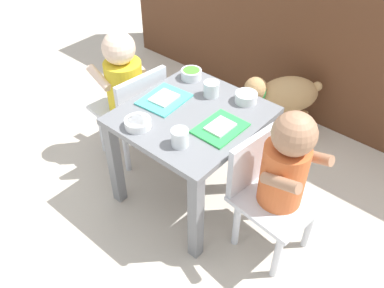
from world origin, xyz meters
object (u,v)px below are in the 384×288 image
at_px(food_tray_left, 164,99).
at_px(cereal_bowl_left_side, 138,123).
at_px(veggie_bowl_far, 246,97).
at_px(dog, 284,95).
at_px(seated_child_left, 126,84).
at_px(veggie_bowl_near, 191,74).
at_px(water_cup_left, 180,139).
at_px(water_cup_right, 211,90).
at_px(dining_table, 192,131).
at_px(food_tray_right, 220,128).
at_px(seated_child_right, 282,170).

distance_m(food_tray_left, cereal_bowl_left_side, 0.19).
bearing_deg(veggie_bowl_far, dog, 97.32).
xyz_separation_m(seated_child_left, veggie_bowl_near, (0.24, 0.17, 0.07)).
xyz_separation_m(water_cup_left, cereal_bowl_left_side, (-0.19, -0.03, -0.01)).
xyz_separation_m(seated_child_left, water_cup_right, (0.39, 0.12, 0.07)).
height_order(dining_table, food_tray_left, food_tray_left).
bearing_deg(water_cup_left, veggie_bowl_far, 86.59).
relative_size(water_cup_left, veggie_bowl_far, 0.72).
height_order(food_tray_right, veggie_bowl_far, veggie_bowl_far).
distance_m(seated_child_left, veggie_bowl_far, 0.56).
height_order(dining_table, dog, dining_table).
relative_size(dog, water_cup_right, 5.53).
xyz_separation_m(water_cup_right, veggie_bowl_near, (-0.15, 0.05, -0.01)).
distance_m(food_tray_right, water_cup_right, 0.23).
relative_size(seated_child_left, veggie_bowl_far, 7.19).
relative_size(water_cup_right, veggie_bowl_far, 0.73).
bearing_deg(veggie_bowl_near, cereal_bowl_left_side, -79.29).
bearing_deg(veggie_bowl_near, seated_child_right, -18.99).
xyz_separation_m(dog, water_cup_right, (-0.08, -0.51, 0.25)).
relative_size(food_tray_left, food_tray_right, 1.07).
relative_size(food_tray_right, veggie_bowl_far, 2.10).
bearing_deg(veggie_bowl_near, veggie_bowl_far, 1.49).
distance_m(water_cup_right, cereal_bowl_left_side, 0.35).
xyz_separation_m(food_tray_right, water_cup_left, (-0.05, -0.16, 0.02)).
relative_size(seated_child_right, food_tray_left, 3.27).
xyz_separation_m(seated_child_right, dog, (-0.36, 0.66, -0.19)).
bearing_deg(dog, cereal_bowl_left_side, -100.18).
xyz_separation_m(dining_table, seated_child_left, (-0.42, 0.02, 0.04)).
height_order(seated_child_right, food_tray_right, seated_child_right).
relative_size(food_tray_right, cereal_bowl_left_side, 1.87).
height_order(seated_child_left, food_tray_right, seated_child_left).
bearing_deg(dog, water_cup_right, -98.46).
distance_m(cereal_bowl_left_side, veggie_bowl_near, 0.40).
height_order(seated_child_right, veggie_bowl_far, seated_child_right).
xyz_separation_m(food_tray_left, water_cup_right, (0.12, 0.15, 0.02)).
relative_size(dog, veggie_bowl_far, 4.01).
bearing_deg(food_tray_left, seated_child_left, 174.13).
relative_size(dog, veggie_bowl_near, 4.02).
relative_size(cereal_bowl_left_side, veggie_bowl_near, 1.12).
xyz_separation_m(seated_child_right, cereal_bowl_left_side, (-0.51, -0.19, 0.06)).
xyz_separation_m(seated_child_right, water_cup_left, (-0.32, -0.16, 0.07)).
distance_m(seated_child_left, food_tray_right, 0.56).
distance_m(water_cup_left, veggie_bowl_far, 0.37).
relative_size(water_cup_right, cereal_bowl_left_side, 0.65).
bearing_deg(veggie_bowl_near, seated_child_left, -144.49).
xyz_separation_m(cereal_bowl_left_side, veggie_bowl_near, (-0.07, 0.39, 0.00)).
height_order(seated_child_right, dog, seated_child_right).
distance_m(seated_child_left, veggie_bowl_near, 0.31).
bearing_deg(seated_child_left, veggie_bowl_near, 35.51).
bearing_deg(dog, seated_child_right, -61.46).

